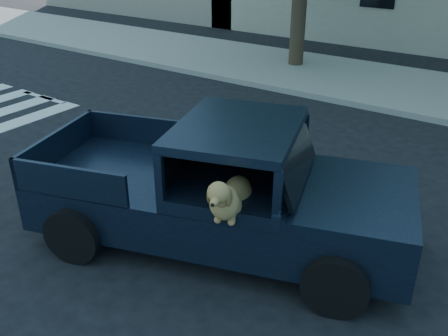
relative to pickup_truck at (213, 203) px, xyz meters
The scene contains 3 objects.
ground 1.15m from the pickup_truck, 45.85° to the right, with size 120.00×120.00×0.00m, color black.
far_sidewalk 8.54m from the pickup_truck, 85.42° to the left, with size 60.00×4.00×0.15m, color gray.
pickup_truck is the anchor object (origin of this frame).
Camera 1 is at (2.79, -4.06, 4.06)m, focal length 40.00 mm.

